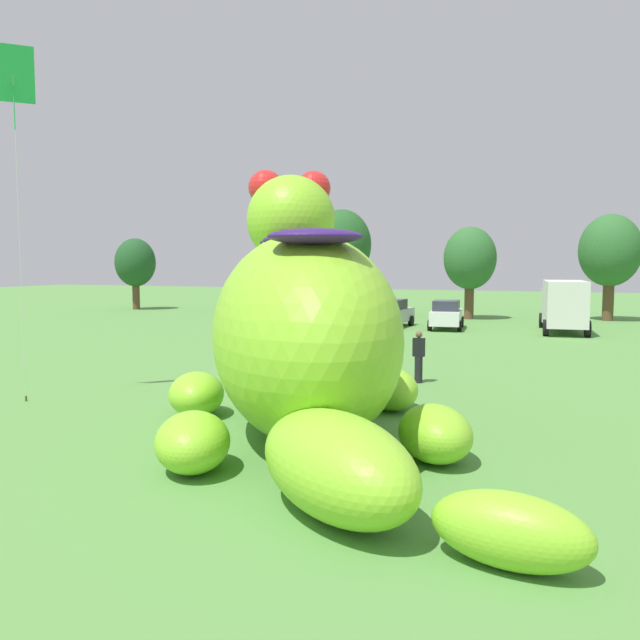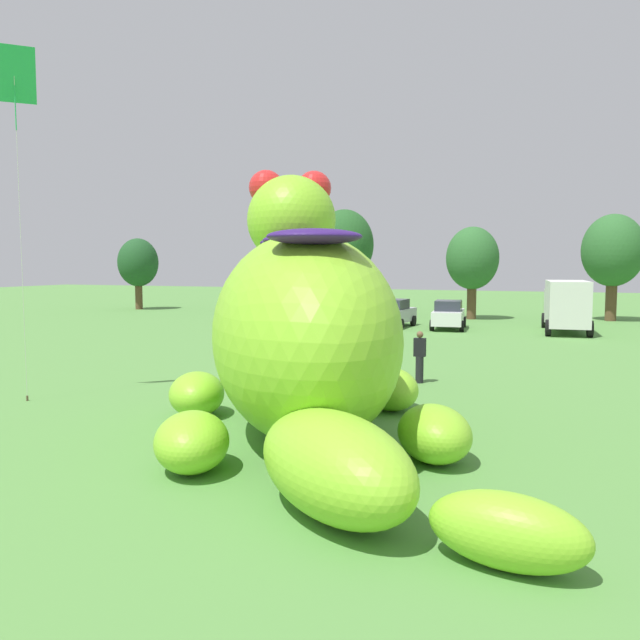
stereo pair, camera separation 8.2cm
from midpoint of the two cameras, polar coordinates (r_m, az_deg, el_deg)
ground_plane at (r=16.21m, az=-3.86°, el=-8.96°), size 160.00×160.00×0.00m
giant_inflatable_creature at (r=14.47m, az=-1.17°, el=-1.06°), size 10.44×10.92×6.52m
car_orange at (r=42.28m, az=-2.70°, el=0.90°), size 2.10×4.18×1.72m
car_green at (r=41.19m, az=1.57°, el=0.79°), size 2.16×4.21×1.72m
car_silver at (r=39.80m, az=6.63°, el=0.61°), size 2.16×4.21×1.72m
car_white at (r=39.05m, az=11.39°, el=0.46°), size 2.25×4.25×1.72m
box_truck at (r=39.05m, az=21.05°, el=1.31°), size 2.81×6.55×2.95m
tree_far_left at (r=56.91m, az=-15.81°, el=4.89°), size 3.40×3.40×6.03m
tree_left at (r=54.09m, az=-3.71°, el=5.13°), size 3.44×3.44×6.11m
tree_mid_left at (r=50.40m, az=2.23°, el=6.62°), size 4.56×4.56×8.10m
tree_centre_left at (r=46.31m, az=13.43°, el=5.31°), size 3.65×3.65×6.47m
tree_centre at (r=48.00m, az=24.62°, el=5.58°), size 4.08×4.08×7.25m
spectator_near_inflatable at (r=21.34m, az=8.95°, el=-3.28°), size 0.38×0.26×1.71m
spectator_mid_field at (r=37.32m, az=-4.38°, el=0.32°), size 0.38×0.26×1.71m
tethered_flying_kite at (r=20.52m, az=-25.40°, el=18.67°), size 1.13×1.13×9.80m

